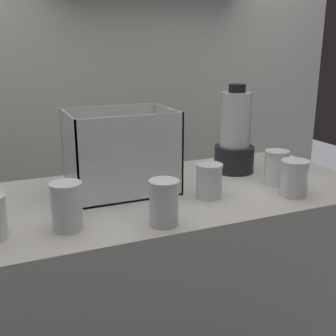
{
  "coord_description": "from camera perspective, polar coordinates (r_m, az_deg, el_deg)",
  "views": [
    {
      "loc": [
        -0.53,
        -1.23,
        1.37
      ],
      "look_at": [
        0.0,
        0.0,
        0.98
      ],
      "focal_mm": 44.97,
      "sensor_mm": 36.0,
      "label": 1
    }
  ],
  "objects": [
    {
      "name": "counter",
      "position": [
        1.62,
        0.0,
        -18.26
      ],
      "size": [
        1.4,
        0.64,
        0.9
      ],
      "primitive_type": "cube",
      "color": "beige",
      "rests_on": "ground_plane"
    },
    {
      "name": "back_wall_unit",
      "position": [
        2.07,
        -8.51,
        13.19
      ],
      "size": [
        2.6,
        0.24,
        2.5
      ],
      "color": "silver",
      "rests_on": "ground_plane"
    },
    {
      "name": "carrot_display_bin",
      "position": [
        1.41,
        -6.2,
        0.24
      ],
      "size": [
        0.34,
        0.24,
        0.27
      ],
      "color": "white",
      "rests_on": "counter"
    },
    {
      "name": "blender_pitcher",
      "position": [
        1.63,
        9.06,
        4.13
      ],
      "size": [
        0.15,
        0.15,
        0.33
      ],
      "color": "black",
      "rests_on": "counter"
    },
    {
      "name": "juice_cup_beet_left",
      "position": [
        1.14,
        -13.52,
        -5.52
      ],
      "size": [
        0.08,
        0.08,
        0.13
      ],
      "color": "white",
      "rests_on": "counter"
    },
    {
      "name": "juice_cup_pomegranate_middle",
      "position": [
        1.14,
        -0.56,
        -5.13
      ],
      "size": [
        0.08,
        0.08,
        0.13
      ],
      "color": "white",
      "rests_on": "counter"
    },
    {
      "name": "juice_cup_carrot_right",
      "position": [
        1.35,
        5.59,
        -1.85
      ],
      "size": [
        0.09,
        0.09,
        0.11
      ],
      "color": "white",
      "rests_on": "counter"
    },
    {
      "name": "juice_cup_mango_far_right",
      "position": [
        1.42,
        16.71,
        -1.64
      ],
      "size": [
        0.09,
        0.09,
        0.12
      ],
      "color": "white",
      "rests_on": "counter"
    },
    {
      "name": "juice_cup_pomegranate_rightmost",
      "position": [
        1.52,
        14.44,
        -0.17
      ],
      "size": [
        0.08,
        0.08,
        0.12
      ],
      "color": "white",
      "rests_on": "counter"
    }
  ]
}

